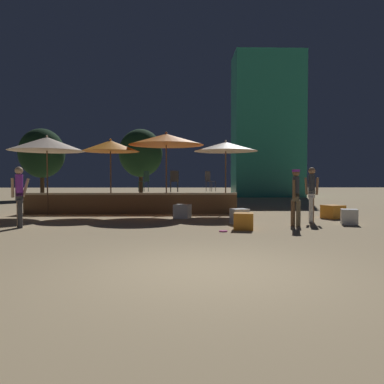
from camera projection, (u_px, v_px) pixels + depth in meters
name	position (u px, v px, depth m)	size (l,w,h in m)	color
ground_plane	(205.00, 271.00, 5.64)	(120.00, 120.00, 0.00)	tan
wooden_deck	(134.00, 203.00, 16.01)	(8.48, 2.34, 0.86)	brown
patio_umbrella_0	(111.00, 146.00, 14.79)	(2.27, 2.27, 3.01)	brown
patio_umbrella_1	(226.00, 147.00, 15.08)	(2.57, 2.57, 2.98)	brown
patio_umbrella_2	(166.00, 140.00, 14.87)	(2.99, 2.99, 3.28)	brown
patio_umbrella_3	(47.00, 144.00, 14.44)	(2.86, 2.86, 3.11)	brown
cube_seat_0	(240.00, 216.00, 11.60)	(0.60, 0.60, 0.47)	white
cube_seat_1	(244.00, 221.00, 10.33)	(0.62, 0.62, 0.46)	orange
cube_seat_2	(349.00, 217.00, 11.49)	(0.60, 0.60, 0.47)	white
cube_seat_3	(333.00, 212.00, 13.29)	(0.81, 0.81, 0.47)	orange
cube_seat_4	(182.00, 211.00, 13.39)	(0.67, 0.67, 0.49)	white
person_0	(19.00, 195.00, 10.64)	(0.46, 0.33, 1.75)	#3F3F47
person_1	(312.00, 192.00, 12.15)	(0.43, 0.31, 1.78)	white
person_4	(296.00, 194.00, 11.00)	(0.32, 0.39, 1.68)	#72664C
bistro_chair_0	(174.00, 179.00, 15.81)	(0.40, 0.40, 0.90)	#2D3338
bistro_chair_1	(145.00, 179.00, 16.30)	(0.47, 0.47, 0.90)	#1E4C47
bistro_chair_2	(209.00, 179.00, 16.52)	(0.48, 0.48, 0.90)	#47474C
frisbee_disc	(223.00, 231.00, 9.88)	(0.22, 0.22, 0.03)	#E54C99
background_tree_0	(42.00, 153.00, 26.16)	(3.13, 3.13, 4.95)	#3D2B1C
background_tree_1	(141.00, 153.00, 27.37)	(3.18, 3.18, 5.08)	#3D2B1C
distant_building	(267.00, 126.00, 30.34)	(5.51, 3.18, 11.49)	teal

